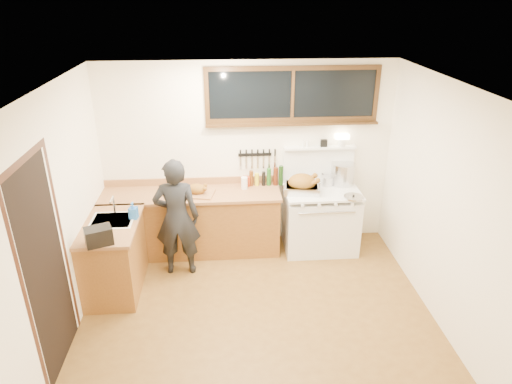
{
  "coord_description": "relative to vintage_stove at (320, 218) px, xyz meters",
  "views": [
    {
      "loc": [
        -0.33,
        -4.22,
        3.44
      ],
      "look_at": [
        0.05,
        0.85,
        1.15
      ],
      "focal_mm": 32.0,
      "sensor_mm": 36.0,
      "label": 1
    }
  ],
  "objects": [
    {
      "name": "man",
      "position": [
        -1.95,
        -0.47,
        0.32
      ],
      "size": [
        0.57,
        0.38,
        1.57
      ],
      "color": "black",
      "rests_on": "ground"
    },
    {
      "name": "toaster",
      "position": [
        -2.7,
        -1.25,
        0.53
      ],
      "size": [
        0.33,
        0.29,
        0.19
      ],
      "color": "black",
      "rests_on": "counter_left"
    },
    {
      "name": "ground_plane",
      "position": [
        -1.0,
        -1.41,
        -0.48
      ],
      "size": [
        4.0,
        3.5,
        0.02
      ],
      "primitive_type": "cube",
      "color": "brown"
    },
    {
      "name": "counter_left",
      "position": [
        -2.7,
        -0.79,
        -0.02
      ],
      "size": [
        0.64,
        1.09,
        0.9
      ],
      "color": "brown",
      "rests_on": "ground"
    },
    {
      "name": "counter_back",
      "position": [
        -1.8,
        0.04,
        -0.01
      ],
      "size": [
        2.44,
        0.64,
        1.0
      ],
      "color": "brown",
      "rests_on": "ground"
    },
    {
      "name": "pitcher",
      "position": [
        -1.06,
        0.12,
        0.52
      ],
      "size": [
        0.09,
        0.09,
        0.17
      ],
      "color": "white",
      "rests_on": "counter_back"
    },
    {
      "name": "stockpot",
      "position": [
        0.33,
        0.19,
        0.59
      ],
      "size": [
        0.36,
        0.36,
        0.31
      ],
      "color": "silver",
      "rests_on": "vintage_stove"
    },
    {
      "name": "coffee_tin",
      "position": [
        -1.02,
        0.22,
        0.5
      ],
      "size": [
        0.09,
        0.07,
        0.14
      ],
      "color": "#982E10",
      "rests_on": "counter_back"
    },
    {
      "name": "pot_lid",
      "position": [
        0.36,
        -0.29,
        0.44
      ],
      "size": [
        0.31,
        0.31,
        0.04
      ],
      "color": "silver",
      "rests_on": "vintage_stove"
    },
    {
      "name": "room_shell",
      "position": [
        -1.0,
        -1.41,
        1.18
      ],
      "size": [
        4.1,
        3.6,
        2.65
      ],
      "color": "white",
      "rests_on": "ground"
    },
    {
      "name": "roast_turkey",
      "position": [
        -0.29,
        -0.04,
        0.54
      ],
      "size": [
        0.52,
        0.42,
        0.26
      ],
      "color": "silver",
      "rests_on": "vintage_stove"
    },
    {
      "name": "left_doorway",
      "position": [
        -2.99,
        -1.96,
        0.62
      ],
      "size": [
        0.02,
        1.04,
        2.17
      ],
      "color": "black",
      "rests_on": "ground"
    },
    {
      "name": "vintage_stove",
      "position": [
        0.0,
        0.0,
        0.0
      ],
      "size": [
        1.02,
        0.74,
        1.6
      ],
      "color": "white",
      "rests_on": "ground"
    },
    {
      "name": "saucepan",
      "position": [
        0.1,
        0.16,
        0.5
      ],
      "size": [
        0.23,
        0.31,
        0.13
      ],
      "color": "silver",
      "rests_on": "vintage_stove"
    },
    {
      "name": "knife_strip",
      "position": [
        -0.88,
        0.32,
        0.84
      ],
      "size": [
        0.52,
        0.03,
        0.28
      ],
      "color": "black",
      "rests_on": "room_shell"
    },
    {
      "name": "cutting_board",
      "position": [
        -1.7,
        -0.02,
        0.49
      ],
      "size": [
        0.51,
        0.42,
        0.15
      ],
      "color": "#9C693E",
      "rests_on": "counter_back"
    },
    {
      "name": "bottle_cluster",
      "position": [
        -0.71,
        0.22,
        0.55
      ],
      "size": [
        0.48,
        0.07,
        0.28
      ],
      "color": "black",
      "rests_on": "counter_back"
    },
    {
      "name": "back_window",
      "position": [
        -0.4,
        0.31,
        1.6
      ],
      "size": [
        2.32,
        0.13,
        0.77
      ],
      "color": "black",
      "rests_on": "room_shell"
    },
    {
      "name": "sink_unit",
      "position": [
        -2.68,
        -0.71,
        0.38
      ],
      "size": [
        0.5,
        0.45,
        0.37
      ],
      "color": "white",
      "rests_on": "counter_left"
    },
    {
      "name": "soap_bottle",
      "position": [
        -2.43,
        -0.67,
        0.54
      ],
      "size": [
        0.11,
        0.11,
        0.21
      ],
      "color": "blue",
      "rests_on": "counter_left"
    }
  ]
}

